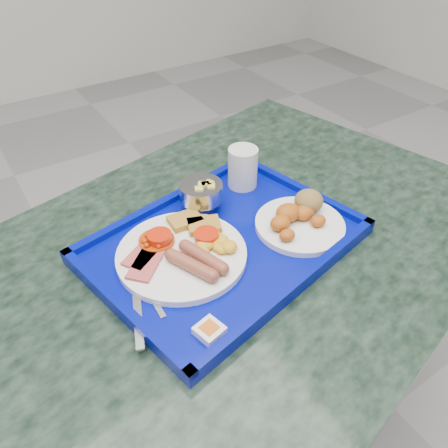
% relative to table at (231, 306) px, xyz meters
% --- Properties ---
extents(table, '(1.30, 1.01, 0.72)m').
position_rel_table_xyz_m(table, '(0.00, 0.00, 0.00)').
color(table, gray).
rests_on(table, floor).
extents(tray, '(0.55, 0.44, 0.03)m').
position_rel_table_xyz_m(tray, '(-0.02, 0.00, 0.20)').
color(tray, '#030C8D').
rests_on(tray, table).
extents(main_plate, '(0.24, 0.24, 0.04)m').
position_rel_table_xyz_m(main_plate, '(-0.10, 0.00, 0.21)').
color(main_plate, white).
rests_on(main_plate, tray).
extents(bread_plate, '(0.17, 0.17, 0.06)m').
position_rel_table_xyz_m(bread_plate, '(0.13, -0.04, 0.22)').
color(bread_plate, white).
rests_on(bread_plate, tray).
extents(fruit_bowl, '(0.09, 0.09, 0.06)m').
position_rel_table_xyz_m(fruit_bowl, '(-0.00, 0.11, 0.24)').
color(fruit_bowl, '#AEAEB0').
rests_on(fruit_bowl, tray).
extents(juice_cup, '(0.06, 0.06, 0.09)m').
position_rel_table_xyz_m(juice_cup, '(0.12, 0.14, 0.25)').
color(juice_cup, silver).
rests_on(juice_cup, tray).
extents(spoon, '(0.03, 0.16, 0.01)m').
position_rel_table_xyz_m(spoon, '(-0.20, 0.02, 0.21)').
color(spoon, '#AEAEB0').
rests_on(spoon, tray).
extents(knife, '(0.08, 0.18, 0.00)m').
position_rel_table_xyz_m(knife, '(-0.22, -0.05, 0.20)').
color(knife, '#AEAEB0').
rests_on(knife, tray).
extents(jam_packet, '(0.05, 0.05, 0.02)m').
position_rel_table_xyz_m(jam_packet, '(-0.15, -0.17, 0.21)').
color(jam_packet, white).
rests_on(jam_packet, tray).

